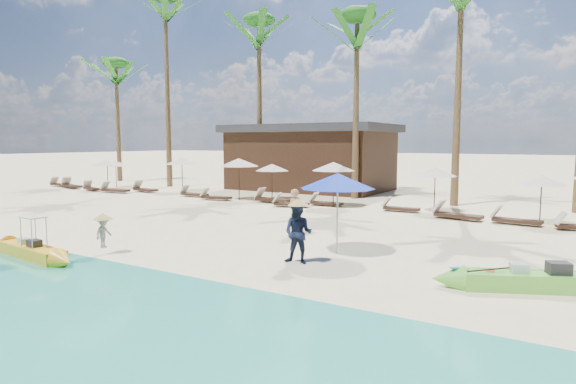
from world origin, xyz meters
The scene contains 35 objects.
ground centered at (0.00, 0.00, 0.00)m, with size 240.00×240.00×0.00m, color #FAE4B8.
wet_sand_strip centered at (0.00, -5.00, 0.00)m, with size 240.00×4.50×0.01m, color tan.
green_canoe centered at (6.85, 0.65, 0.21)m, with size 4.70×2.34×0.64m.
yellow_canoe centered at (-5.33, -3.37, 0.19)m, with size 4.52×0.87×1.17m.
tourist centered at (-0.78, 3.26, 0.80)m, with size 0.58×0.38×1.59m, color tan.
vendor_green centered at (1.25, -0.04, 0.80)m, with size 0.78×0.61×1.60m, color #131D36.
vendor_yellow centered at (-4.02, -2.01, 0.62)m, with size 0.57×0.33×0.88m, color gray.
blue_umbrella centered at (1.61, 1.57, 2.08)m, with size 2.14×2.14×2.31m.
resort_parasol_0 centered at (-20.44, 11.74, 1.66)m, with size 1.79×1.79×1.85m.
lounger_0_left centered at (-24.14, 9.87, 0.21)m, with size 1.85×0.65×0.62m.
lounger_0_right centered at (-22.39, 9.52, 0.22)m, with size 2.04×0.93×0.67m.
resort_parasol_1 centered at (-19.55, 10.32, 1.80)m, with size 1.94×1.94×2.00m.
lounger_1_left centered at (-19.85, 9.25, 0.20)m, with size 1.80×0.97×0.58m.
lounger_1_right centered at (-17.45, 9.11, 0.21)m, with size 1.96×0.93×0.64m.
resort_parasol_2 centered at (-14.39, 12.00, 1.96)m, with size 2.11×2.11×2.17m.
lounger_2_left centered at (-16.15, 10.40, 0.21)m, with size 1.92×0.71×0.64m.
resort_parasol_3 centered at (-8.51, 10.27, 2.06)m, with size 2.22×2.22×2.29m.
lounger_3_left centered at (-11.74, 10.08, 0.20)m, with size 1.78×0.64×0.60m.
lounger_3_right centered at (-9.60, 9.48, 0.20)m, with size 1.82×0.86×0.59m.
resort_parasol_4 centered at (-7.10, 11.44, 1.77)m, with size 1.91×1.91×1.96m.
lounger_4_left centered at (-6.32, 10.13, 0.23)m, with size 2.00×0.61×0.68m.
lounger_4_right centered at (-4.66, 9.23, 0.20)m, with size 1.87×1.04×0.61m.
resort_parasol_5 centered at (-2.87, 10.50, 1.98)m, with size 2.13×2.13×2.20m.
lounger_5_left centered at (-3.36, 10.50, 0.19)m, with size 1.72×0.60×0.57m.
resort_parasol_6 centered at (1.84, 11.38, 1.82)m, with size 1.96×1.96×2.02m.
lounger_6_left centered at (0.46, 10.53, 0.19)m, with size 1.71×0.57×0.58m.
lounger_6_right centered at (3.16, 9.58, 0.23)m, with size 2.05×0.87×0.67m.
resort_parasol_7 centered at (6.24, 10.20, 1.71)m, with size 1.84×1.84×1.89m.
lounger_7_left centered at (5.37, 9.49, 0.21)m, with size 1.90×0.77×0.63m.
palm_0 centered at (-24.62, 15.48, 8.11)m, with size 2.08×2.08×9.90m.
palm_1 centered at (-17.59, 14.06, 10.82)m, with size 2.08×2.08×13.60m.
palm_2 centered at (-10.45, 15.08, 9.18)m, with size 2.08×2.08×11.33m.
palm_3 centered at (-3.36, 14.27, 8.58)m, with size 2.08×2.08×10.52m.
palm_4 centered at (2.15, 14.01, 9.45)m, with size 2.08×2.08×11.70m.
pavilion_west centered at (-8.00, 17.50, 2.19)m, with size 10.80×6.60×4.30m.
Camera 1 is at (7.50, -10.79, 3.20)m, focal length 30.00 mm.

